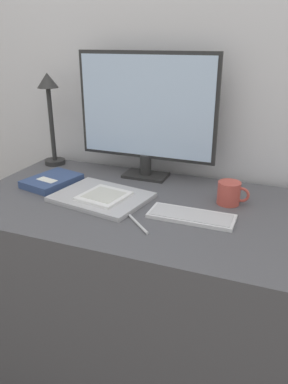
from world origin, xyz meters
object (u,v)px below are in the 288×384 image
(monitor, at_px, (146,112))
(keyboard, at_px, (191,216))
(pen, at_px, (138,224))
(laptop, at_px, (102,197))
(notebook, at_px, (52,181))
(coffee_mug, at_px, (229,193))
(ereader, at_px, (104,196))
(desk_lamp, at_px, (50,105))

(monitor, xyz_separation_m, keyboard, (0.28, -0.32, -0.27))
(pen, bearing_deg, monitor, 107.96)
(laptop, xyz_separation_m, notebook, (-0.25, 0.06, 0.01))
(laptop, relative_size, pen, 3.41)
(laptop, bearing_deg, keyboard, -5.06)
(coffee_mug, height_order, pen, coffee_mug)
(monitor, xyz_separation_m, ereader, (-0.05, -0.30, -0.25))
(monitor, distance_m, pen, 0.52)
(desk_lamp, bearing_deg, pen, -36.00)
(keyboard, distance_m, laptop, 0.35)
(notebook, xyz_separation_m, pen, (0.46, -0.20, -0.01))
(ereader, bearing_deg, monitor, 81.33)
(coffee_mug, bearing_deg, keyboard, -120.39)
(monitor, distance_m, keyboard, 0.50)
(monitor, bearing_deg, laptop, -102.48)
(keyboard, bearing_deg, notebook, 171.22)
(ereader, height_order, pen, ereader)
(notebook, bearing_deg, laptop, -13.69)
(laptop, distance_m, desk_lamp, 0.56)
(keyboard, distance_m, notebook, 0.61)
(desk_lamp, bearing_deg, coffee_mug, -11.07)
(desk_lamp, xyz_separation_m, notebook, (0.14, -0.23, -0.25))
(notebook, distance_m, coffee_mug, 0.70)
(monitor, distance_m, ereader, 0.39)
(laptop, xyz_separation_m, pen, (0.20, -0.14, -0.00))
(pen, bearing_deg, laptop, 145.02)
(desk_lamp, bearing_deg, monitor, -0.91)
(monitor, relative_size, notebook, 2.40)
(monitor, distance_m, notebook, 0.47)
(monitor, distance_m, laptop, 0.39)
(keyboard, xyz_separation_m, pen, (-0.14, -0.11, -0.00))
(monitor, bearing_deg, notebook, -144.92)
(laptop, relative_size, coffee_mug, 3.24)
(keyboard, distance_m, pen, 0.18)
(laptop, distance_m, ereader, 0.03)
(monitor, height_order, notebook, monitor)
(notebook, height_order, coffee_mug, coffee_mug)
(desk_lamp, bearing_deg, keyboard, -23.60)
(keyboard, height_order, notebook, notebook)
(desk_lamp, distance_m, coffee_mug, 0.88)
(desk_lamp, distance_m, notebook, 0.37)
(keyboard, distance_m, ereader, 0.33)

